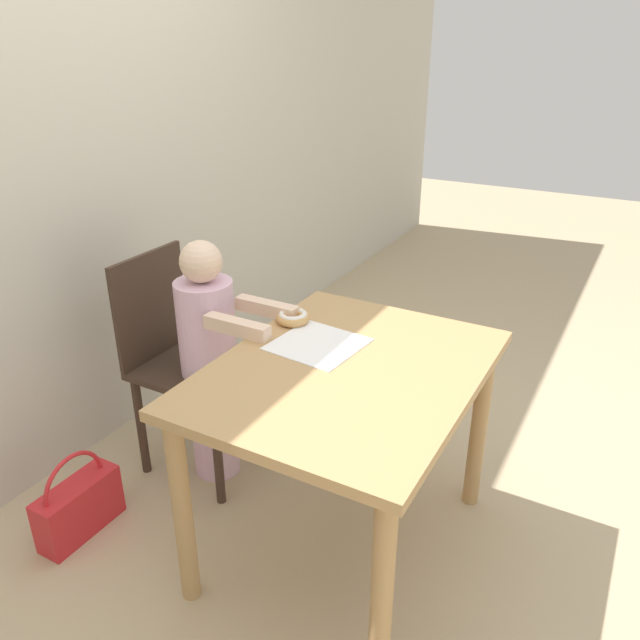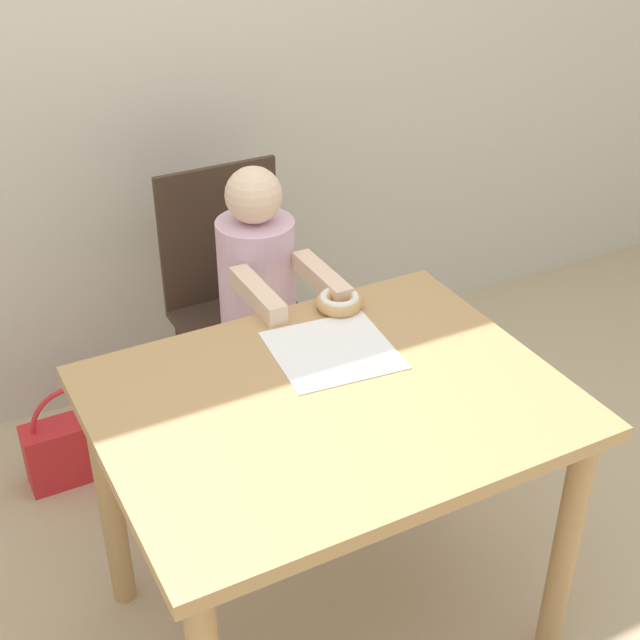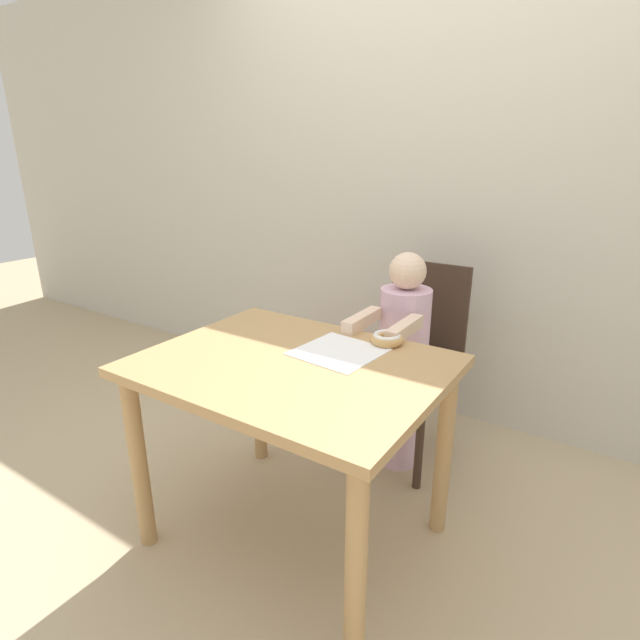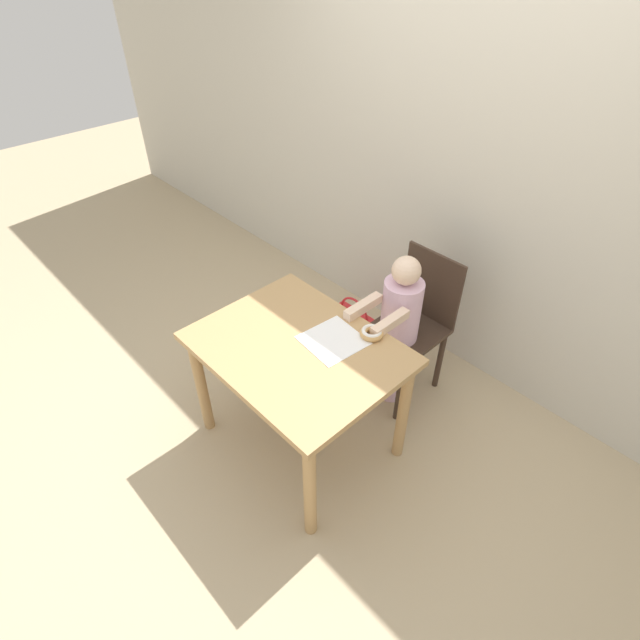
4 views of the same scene
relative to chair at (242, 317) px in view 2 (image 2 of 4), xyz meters
The scene contains 8 objects.
ground_plane 0.92m from the chair, 98.72° to the right, with size 12.00×12.00×0.00m, color tan.
wall_back 0.93m from the chair, 103.85° to the left, with size 8.00×0.05×2.50m.
dining_table 0.80m from the chair, 98.72° to the right, with size 1.00×0.78×0.72m.
chair is the anchor object (origin of this frame).
child_figure 0.14m from the chair, 90.00° to the right, with size 0.24×0.45×1.00m.
donut 0.54m from the chair, 80.51° to the right, with size 0.12×0.12×0.04m.
napkin 0.67m from the chair, 92.77° to the right, with size 0.30×0.30×0.00m.
handbag 0.65m from the chair, behind, with size 0.32×0.11×0.33m.
Camera 2 is at (-0.75, -1.37, 1.87)m, focal length 50.00 mm.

